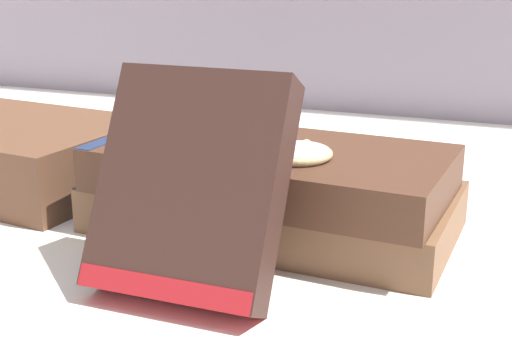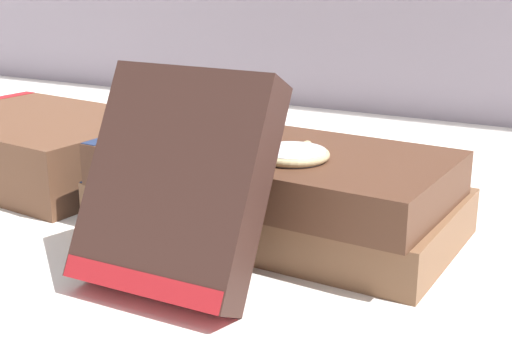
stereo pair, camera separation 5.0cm
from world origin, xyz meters
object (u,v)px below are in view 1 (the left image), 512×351
Objects in this scene: book_side_left at (8,152)px; pocket_watch at (295,153)px; book_flat_bottom at (266,205)px; book_flat_top at (264,167)px; book_leaning_front at (198,195)px; reading_glasses at (223,170)px.

pocket_watch is at bearing -3.10° from book_side_left.
book_flat_top reaches higher than book_flat_bottom.
book_leaning_front is (0.00, -0.10, 0.01)m from book_flat_top.
book_side_left is at bearing 170.47° from pocket_watch.
book_leaning_front is 0.99× the size of reading_glasses.
book_flat_bottom is at bearing 137.33° from pocket_watch.
book_flat_bottom is 1.17× the size of book_side_left.
book_flat_top is at bearing -81.83° from book_flat_bottom.
pocket_watch is 0.41× the size of reading_glasses.
book_leaning_front is at bearing -85.99° from book_flat_top.
pocket_watch reaches higher than reading_glasses.
book_side_left is 0.18m from reading_glasses.
book_flat_bottom is 0.14m from reading_glasses.
book_flat_bottom is 0.23m from book_side_left.
pocket_watch reaches higher than book_side_left.
book_flat_top is at bearing 90.15° from book_leaning_front.
book_side_left is 1.71× the size of reading_glasses.
pocket_watch is (0.03, -0.02, 0.02)m from book_flat_top.
pocket_watch is at bearing 70.93° from book_leaning_front.
book_side_left is 0.27m from book_leaning_front.
book_leaning_front is (0.00, -0.11, 0.04)m from book_flat_bottom.
book_leaning_front reaches higher than book_flat_top.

